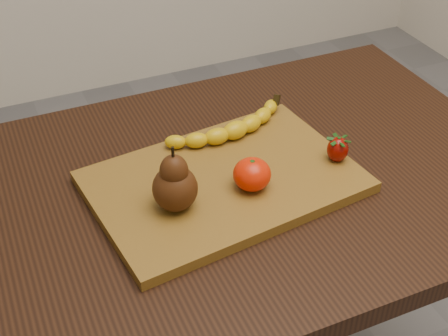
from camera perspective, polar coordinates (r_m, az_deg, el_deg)
name	(u,v)px	position (r m, az deg, el deg)	size (l,w,h in m)	color
table	(250,214)	(1.18, 2.39, -4.22)	(1.00, 0.70, 0.76)	black
cutting_board	(224,182)	(1.08, 0.00, -1.27)	(0.45, 0.30, 0.02)	brown
banana	(235,130)	(1.16, 1.04, 3.48)	(0.22, 0.06, 0.03)	#DEB60A
pear	(174,178)	(0.98, -4.55, -0.93)	(0.07, 0.07, 0.11)	#401F0A
mandarin	(252,174)	(1.04, 2.58, -0.57)	(0.06, 0.06, 0.05)	red
strawberry	(338,148)	(1.12, 10.36, 1.77)	(0.04, 0.04, 0.05)	#7E0A03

